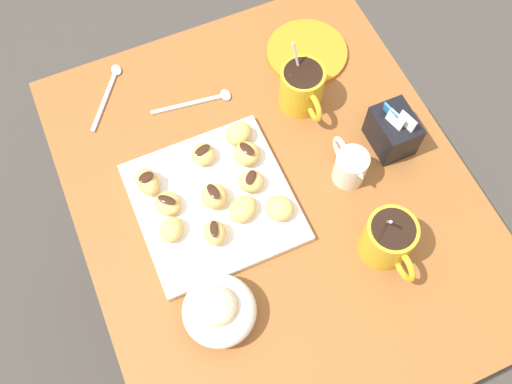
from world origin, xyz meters
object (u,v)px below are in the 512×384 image
sugar_caddy (393,131)px  beignet_0 (279,208)px  cream_pitcher_white (350,166)px  beignet_8 (251,181)px  pastry_plate_square (214,202)px  coffee_mug_mustard_right (389,239)px  beignet_5 (203,154)px  beignet_7 (148,182)px  ice_cream_bowl (219,310)px  coffee_mug_mustard_left (302,87)px  saucer_orange_left (307,52)px  dining_table (273,225)px  beignet_2 (168,203)px  beignet_1 (214,196)px  beignet_3 (215,233)px  beignet_6 (243,209)px  beignet_4 (239,134)px  beignet_10 (171,230)px  beignet_9 (247,154)px

sugar_caddy → beignet_0: (0.05, -0.26, -0.01)m
cream_pitcher_white → beignet_8: bearing=-105.0°
pastry_plate_square → coffee_mug_mustard_right: (0.20, 0.24, 0.04)m
beignet_5 → beignet_7: 0.11m
ice_cream_bowl → coffee_mug_mustard_left: bearing=137.2°
coffee_mug_mustard_left → beignet_0: 0.25m
coffee_mug_mustard_left → saucer_orange_left: size_ratio=0.84×
coffee_mug_mustard_left → dining_table: bearing=-38.4°
pastry_plate_square → beignet_2: size_ratio=5.66×
beignet_1 → beignet_7: bearing=-126.7°
beignet_3 → dining_table: bearing=105.9°
pastry_plate_square → beignet_3: bearing=-18.4°
cream_pitcher_white → beignet_1: (-0.05, -0.25, -0.01)m
beignet_6 → beignet_3: bearing=-69.1°
pastry_plate_square → beignet_1: beignet_1 is taller
ice_cream_bowl → beignet_4: bearing=151.7°
dining_table → cream_pitcher_white: 0.24m
beignet_5 → coffee_mug_mustard_right: bearing=38.0°
dining_table → beignet_6: size_ratio=15.40×
beignet_10 → beignet_4: bearing=125.5°
cream_pitcher_white → beignet_7: (-0.12, -0.35, -0.01)m
beignet_4 → beignet_3: bearing=-34.6°
beignet_4 → beignet_6: beignet_4 is taller
beignet_5 → beignet_6: beignet_6 is taller
pastry_plate_square → beignet_4: 0.14m
saucer_orange_left → ice_cream_bowl: bearing=-40.5°
dining_table → beignet_0: size_ratio=16.47×
coffee_mug_mustard_left → beignet_8: 0.22m
coffee_mug_mustard_right → beignet_5: coffee_mug_mustard_right is taller
beignet_0 → beignet_9: size_ratio=1.06×
beignet_0 → beignet_1: size_ratio=1.09×
sugar_caddy → ice_cream_bowl: bearing=-66.9°
beignet_4 → beignet_5: size_ratio=1.14×
pastry_plate_square → beignet_1: (0.00, 0.00, 0.03)m
pastry_plate_square → cream_pitcher_white: size_ratio=2.65×
saucer_orange_left → beignet_2: bearing=-60.1°
beignet_8 → coffee_mug_mustard_right: bearing=39.7°
beignet_3 → beignet_6: (-0.02, 0.06, -0.00)m
beignet_3 → beignet_6: 0.07m
beignet_4 → beignet_8: size_ratio=1.11×
saucer_orange_left → beignet_4: 0.26m
dining_table → beignet_9: (-0.08, -0.02, 0.19)m
beignet_4 → beignet_10: beignet_4 is taller
pastry_plate_square → sugar_caddy: (0.01, 0.36, 0.03)m
saucer_orange_left → beignet_7: (0.17, -0.40, 0.03)m
cream_pitcher_white → beignet_8: (-0.05, -0.18, -0.01)m
coffee_mug_mustard_right → beignet_0: (-0.13, -0.14, -0.02)m
dining_table → beignet_3: 0.23m
ice_cream_bowl → beignet_9: bearing=147.9°
dining_table → beignet_0: 0.19m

